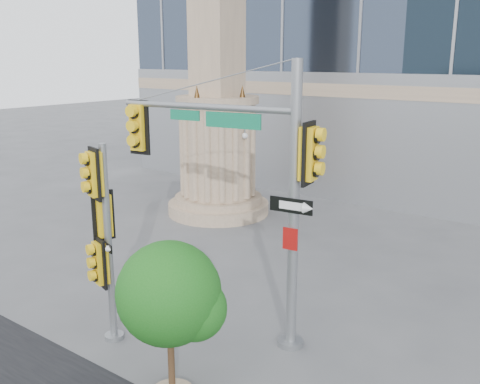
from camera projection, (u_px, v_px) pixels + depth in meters
The scene contains 5 objects.
ground at pixel (179, 337), 13.14m from camera, with size 120.00×120.00×0.00m, color #545456.
monument at pixel (217, 86), 22.26m from camera, with size 4.40×4.40×16.60m.
main_signal_pole at pixel (247, 171), 12.32m from camera, with size 5.16×1.11×6.66m.
secondary_signal_pole at pixel (102, 228), 12.35m from camera, with size 0.83×0.77×4.81m.
street_tree at pixel (171, 298), 10.33m from camera, with size 2.10×2.05×3.27m.
Camera 1 is at (8.29, -8.62, 6.67)m, focal length 40.00 mm.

